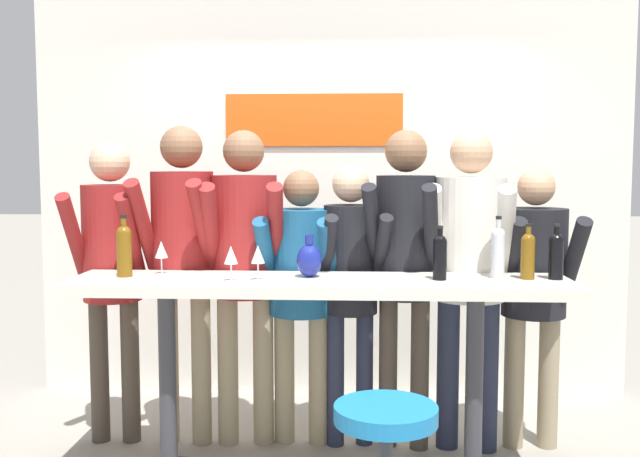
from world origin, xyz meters
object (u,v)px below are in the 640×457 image
Objects in this scene: wine_bottle_1 at (440,255)px; wine_bottle_2 at (556,254)px; person_center at (301,277)px; tasting_table at (319,311)px; wine_bottle_3 at (528,254)px; wine_glass_1 at (161,251)px; person_far_left at (111,256)px; person_far_right at (469,255)px; wine_bottle_0 at (498,250)px; decorative_vase at (309,260)px; wine_glass_2 at (258,256)px; wine_bottle_4 at (124,248)px; person_left at (182,247)px; person_rightmost at (534,277)px; person_right at (405,250)px; bar_stool at (385,457)px; person_center_left at (244,251)px; person_center_right at (351,272)px; wine_glass_0 at (231,256)px.

wine_bottle_1 is 0.97× the size of wine_bottle_2.
person_center is 0.89m from wine_bottle_1.
tasting_table is 9.04× the size of wine_bottle_3.
tasting_table is 14.41× the size of wine_glass_1.
person_far_right reaches higher than person_far_left.
wine_bottle_0 reaches higher than decorative_vase.
wine_bottle_3 is (1.05, 0.04, 0.30)m from tasting_table.
wine_glass_2 is (-1.21, -0.13, -0.02)m from wine_bottle_0.
wine_bottle_4 reaches higher than decorative_vase.
person_left is 8.39× the size of decorative_vase.
person_rightmost is at bearing 11.36° from wine_bottle_4.
person_right is 5.67× the size of wine_bottle_4.
wine_bottle_4 reaches higher than wine_glass_1.
person_far_left is at bearing 162.33° from decorative_vase.
tasting_table is at bearing -179.57° from wine_bottle_1.
wine_bottle_4 is at bearing 178.68° from tasting_table.
bar_stool is at bearing -30.69° from wine_bottle_4.
bar_stool is 0.36× the size of person_far_right.
person_center is at bearing -1.72° from person_center_left.
person_far_left reaches higher than decorative_vase.
tasting_table is 0.96m from person_left.
person_center_left is at bearing -171.16° from person_far_right.
wine_bottle_0 is 0.97m from decorative_vase.
person_far_right is 0.37m from wine_bottle_0.
person_center_left is 10.29× the size of wine_glass_2.
wine_glass_2 is (-0.91, -0.07, -0.00)m from wine_bottle_1.
person_center_right is (-0.15, 1.21, 0.58)m from bar_stool.
bar_stool is at bearing -103.53° from person_far_right.
bar_stool is 3.67× the size of wine_glass_2.
bar_stool is at bearing -132.76° from wine_bottle_3.
wine_glass_1 is (-2.04, 0.08, -0.01)m from wine_bottle_2.
person_center reaches higher than wine_bottle_3.
wine_bottle_2 is at bearing -17.11° from person_right.
person_left is at bearing 168.05° from wine_bottle_0.
person_right is at bearing -13.90° from person_center_right.
person_right reaches higher than wine_bottle_4.
wine_bottle_4 is at bearing -149.26° from person_center_left.
person_right is at bearing 42.57° from tasting_table.
person_left is 1.16× the size of person_center.
person_far_right is at bearing 23.07° from wine_glass_2.
person_center is at bearing 26.60° from wine_bottle_4.
wine_glass_0 is 1.00× the size of wine_glass_2.
person_center is (-0.13, 0.47, 0.10)m from tasting_table.
bar_stool is at bearing -66.02° from decorative_vase.
person_left is 1.63m from person_far_right.
wine_glass_1 is at bearing -156.89° from person_right.
decorative_vase is (0.75, -0.37, -0.02)m from person_left.
person_far_left is 1.04m from wine_glass_2.
person_center_left is at bearing 91.78° from wine_glass_0.
person_far_right reaches higher than wine_bottle_1.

